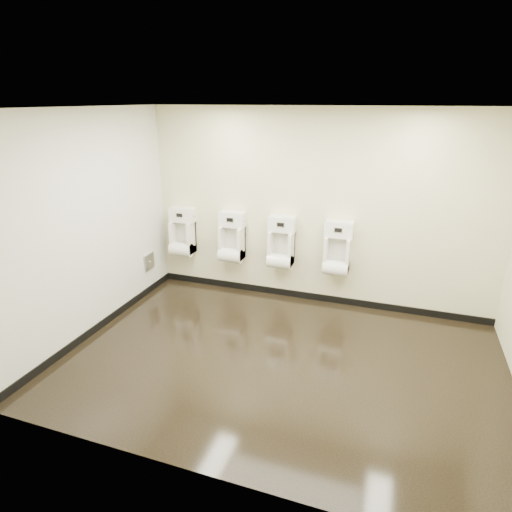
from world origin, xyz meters
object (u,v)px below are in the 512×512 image
(urinal_3, at_px, (337,252))
(urinal_1, at_px, (232,241))
(urinal_2, at_px, (281,246))
(access_panel, at_px, (149,262))
(urinal_0, at_px, (182,235))

(urinal_3, bearing_deg, urinal_1, 180.00)
(urinal_1, xyz_separation_m, urinal_2, (0.78, 0.00, 0.00))
(access_panel, distance_m, urinal_1, 1.34)
(access_panel, bearing_deg, urinal_3, 8.36)
(urinal_1, height_order, urinal_2, same)
(urinal_3, bearing_deg, urinal_2, 180.00)
(urinal_0, xyz_separation_m, urinal_1, (0.84, 0.00, 0.00))
(urinal_1, bearing_deg, urinal_0, 180.00)
(urinal_1, bearing_deg, urinal_2, 0.00)
(urinal_3, bearing_deg, urinal_0, 180.00)
(access_panel, distance_m, urinal_3, 2.88)
(urinal_0, relative_size, urinal_3, 1.00)
(access_panel, xyz_separation_m, urinal_2, (2.01, 0.42, 0.35))
(access_panel, bearing_deg, urinal_1, 18.77)
(urinal_2, relative_size, urinal_3, 1.00)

